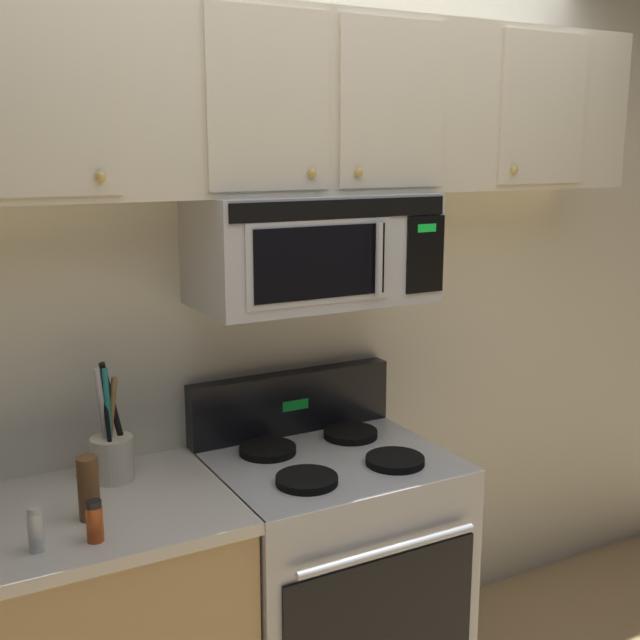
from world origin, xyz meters
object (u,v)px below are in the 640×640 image
object	(u,v)px
stove_range	(329,578)
pepper_mill	(89,488)
salt_shaker	(36,529)
spice_jar	(95,521)
utensil_crock_cream	(112,451)
over_range_microwave	(312,249)

from	to	relation	value
stove_range	pepper_mill	size ratio (longest dim) A/B	6.26
salt_shaker	pepper_mill	world-z (taller)	pepper_mill
spice_jar	utensil_crock_cream	bearing A→B (deg)	69.29
stove_range	salt_shaker	world-z (taller)	stove_range
over_range_microwave	salt_shaker	world-z (taller)	over_range_microwave
stove_range	utensil_crock_cream	distance (m)	0.86
utensil_crock_cream	pepper_mill	size ratio (longest dim) A/B	2.07
utensil_crock_cream	spice_jar	xyz separation A→B (m)	(-0.14, -0.37, -0.04)
salt_shaker	spice_jar	world-z (taller)	salt_shaker
utensil_crock_cream	salt_shaker	bearing A→B (deg)	-128.69
stove_range	over_range_microwave	size ratio (longest dim) A/B	1.47
utensil_crock_cream	spice_jar	distance (m)	0.40
spice_jar	pepper_mill	bearing A→B (deg)	82.89
pepper_mill	stove_range	bearing A→B (deg)	5.00
stove_range	spice_jar	bearing A→B (deg)	-165.96
over_range_microwave	pepper_mill	bearing A→B (deg)	-166.76
over_range_microwave	utensil_crock_cream	xyz separation A→B (m)	(-0.67, 0.05, -0.58)
pepper_mill	spice_jar	bearing A→B (deg)	-97.11
pepper_mill	spice_jar	xyz separation A→B (m)	(-0.02, -0.13, -0.03)
stove_range	salt_shaker	size ratio (longest dim) A/B	9.46
utensil_crock_cream	over_range_microwave	bearing A→B (deg)	-4.42
salt_shaker	utensil_crock_cream	bearing A→B (deg)	51.31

